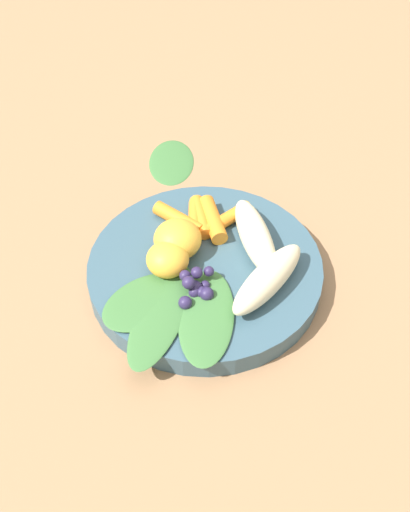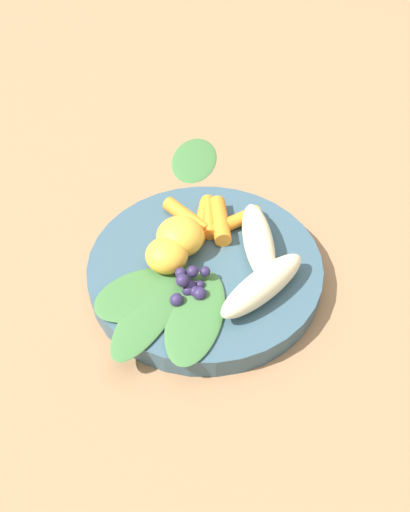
{
  "view_description": "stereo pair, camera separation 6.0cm",
  "coord_description": "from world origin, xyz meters",
  "views": [
    {
      "loc": [
        -0.33,
        0.24,
        0.47
      ],
      "look_at": [
        0.0,
        0.0,
        0.03
      ],
      "focal_mm": 41.0,
      "sensor_mm": 36.0,
      "label": 1
    },
    {
      "loc": [
        -0.36,
        0.19,
        0.47
      ],
      "look_at": [
        0.0,
        0.0,
        0.03
      ],
      "focal_mm": 41.0,
      "sensor_mm": 36.0,
      "label": 2
    }
  ],
  "objects": [
    {
      "name": "ground_plane",
      "position": [
        0.0,
        0.0,
        0.0
      ],
      "size": [
        2.4,
        2.4,
        0.0
      ],
      "primitive_type": "plane",
      "color": "#99704C"
    },
    {
      "name": "bowl",
      "position": [
        0.0,
        0.0,
        0.01
      ],
      "size": [
        0.25,
        0.25,
        0.02
      ],
      "primitive_type": "cylinder",
      "color": "#385666",
      "rests_on": "ground_plane"
    },
    {
      "name": "banana_peeled_left",
      "position": [
        -0.01,
        -0.06,
        0.04
      ],
      "size": [
        0.11,
        0.07,
        0.03
      ],
      "primitive_type": "ellipsoid",
      "rotation": [
        0.0,
        0.0,
        5.9
      ],
      "color": "beige",
      "rests_on": "bowl"
    },
    {
      "name": "banana_peeled_right",
      "position": [
        -0.06,
        -0.03,
        0.04
      ],
      "size": [
        0.06,
        0.11,
        0.03
      ],
      "primitive_type": "ellipsoid",
      "rotation": [
        0.0,
        0.0,
        5.0
      ],
      "color": "beige",
      "rests_on": "bowl"
    },
    {
      "name": "orange_segment_near",
      "position": [
        0.01,
        0.04,
        0.04
      ],
      "size": [
        0.04,
        0.04,
        0.03
      ],
      "primitive_type": "ellipsoid",
      "color": "#F4A833",
      "rests_on": "bowl"
    },
    {
      "name": "orange_segment_far",
      "position": [
        0.03,
        0.01,
        0.04
      ],
      "size": [
        0.05,
        0.05,
        0.04
      ],
      "primitive_type": "ellipsoid",
      "color": "#F4A833",
      "rests_on": "bowl"
    },
    {
      "name": "carrot_front",
      "position": [
        0.03,
        -0.05,
        0.03
      ],
      "size": [
        0.02,
        0.06,
        0.01
      ],
      "primitive_type": "cylinder",
      "rotation": [
        0.0,
        1.57,
        4.8
      ],
      "color": "orange",
      "rests_on": "bowl"
    },
    {
      "name": "carrot_mid_left",
      "position": [
        0.04,
        -0.04,
        0.03
      ],
      "size": [
        0.06,
        0.04,
        0.02
      ],
      "primitive_type": "cylinder",
      "rotation": [
        0.0,
        1.57,
        5.9
      ],
      "color": "orange",
      "rests_on": "bowl"
    },
    {
      "name": "carrot_mid_right",
      "position": [
        0.05,
        -0.03,
        0.03
      ],
      "size": [
        0.06,
        0.04,
        0.02
      ],
      "primitive_type": "cylinder",
      "rotation": [
        0.0,
        1.57,
        5.85
      ],
      "color": "orange",
      "rests_on": "bowl"
    },
    {
      "name": "carrot_rear",
      "position": [
        0.05,
        -0.02,
        0.03
      ],
      "size": [
        0.06,
        0.05,
        0.01
      ],
      "primitive_type": "cylinder",
      "rotation": [
        0.0,
        1.57,
        5.66
      ],
      "color": "orange",
      "rests_on": "bowl"
    },
    {
      "name": "carrot_small",
      "position": [
        0.06,
        -0.01,
        0.03
      ],
      "size": [
        0.06,
        0.03,
        0.02
      ],
      "primitive_type": "cylinder",
      "rotation": [
        0.0,
        1.57,
        6.57
      ],
      "color": "orange",
      "rests_on": "bowl"
    },
    {
      "name": "blueberry_pile",
      "position": [
        -0.03,
        0.03,
        0.03
      ],
      "size": [
        0.04,
        0.05,
        0.02
      ],
      "color": "#2D234C",
      "rests_on": "bowl"
    },
    {
      "name": "coconut_shred_patch",
      "position": [
        -0.03,
        0.05,
        0.03
      ],
      "size": [
        0.04,
        0.04,
        0.0
      ],
      "primitive_type": "cylinder",
      "color": "white",
      "rests_on": "bowl"
    },
    {
      "name": "kale_leaf_left",
      "position": [
        -0.01,
        0.08,
        0.03
      ],
      "size": [
        0.07,
        0.09,
        0.0
      ],
      "primitive_type": "ellipsoid",
      "rotation": [
        0.0,
        0.0,
        7.91
      ],
      "color": "#3D7038",
      "rests_on": "bowl"
    },
    {
      "name": "kale_leaf_right",
      "position": [
        -0.03,
        0.07,
        0.03
      ],
      "size": [
        0.12,
        0.13,
        0.0
      ],
      "primitive_type": "ellipsoid",
      "rotation": [
        0.0,
        0.0,
        8.52
      ],
      "color": "#3D7038",
      "rests_on": "bowl"
    },
    {
      "name": "kale_leaf_rear",
      "position": [
        -0.06,
        0.04,
        0.03
      ],
      "size": [
        0.12,
        0.12,
        0.0
      ],
      "primitive_type": "ellipsoid",
      "rotation": [
        0.0,
        0.0,
        8.74
      ],
      "color": "#3D7038",
      "rests_on": "bowl"
    },
    {
      "name": "kale_leaf_stray",
      "position": [
        0.19,
        -0.08,
        0.0
      ],
      "size": [
        0.11,
        0.1,
        0.01
      ],
      "primitive_type": "ellipsoid",
      "rotation": [
        0.0,
        0.0,
        5.68
      ],
      "color": "#3D7038",
      "rests_on": "ground_plane"
    }
  ]
}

